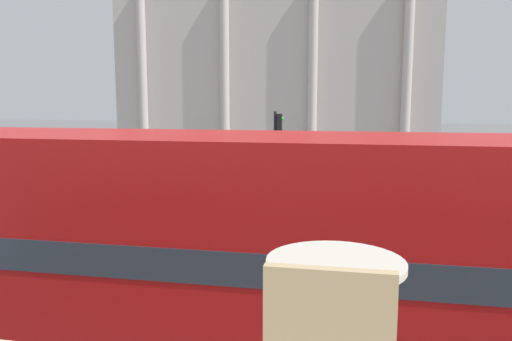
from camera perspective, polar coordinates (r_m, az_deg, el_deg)
name	(u,v)px	position (r m, az deg, el deg)	size (l,w,h in m)	color
double_decker_bus	(229,253)	(7.61, -3.14, -9.42)	(11.08, 2.63, 4.04)	black
cafe_dining_table	(335,303)	(2.27, 8.96, -14.76)	(0.60, 0.60, 0.73)	#2D2D30
plaza_building_left	(278,51)	(55.99, 2.48, 13.43)	(33.51, 12.43, 19.54)	#BCB2A8
traffic_light_mid	(277,146)	(20.41, 2.39, 2.76)	(0.42, 0.24, 4.09)	black
pedestrian_grey	(507,167)	(30.25, 26.75, 0.39)	(0.32, 0.32, 1.66)	#282B33
pedestrian_olive	(196,172)	(25.07, -6.92, -0.16)	(0.32, 0.32, 1.69)	#282B33
pedestrian_yellow	(344,184)	(21.23, 10.00, -1.54)	(0.32, 0.32, 1.80)	#282B33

